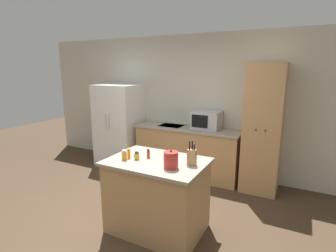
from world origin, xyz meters
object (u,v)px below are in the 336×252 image
(spice_bottle_tall_dark, at_px, (129,153))
(spice_bottle_short_red, at_px, (137,156))
(microwave, at_px, (207,120))
(refrigerator, at_px, (120,125))
(spice_bottle_green_herb, at_px, (124,155))
(spice_bottle_amber_oil, at_px, (148,154))
(fire_extinguisher, at_px, (97,150))
(knife_block, at_px, (192,157))
(kettle, at_px, (171,160))
(pantry_cabinet, at_px, (263,129))

(spice_bottle_tall_dark, height_order, spice_bottle_short_red, spice_bottle_tall_dark)
(microwave, relative_size, spice_bottle_short_red, 5.23)
(refrigerator, relative_size, spice_bottle_green_herb, 13.45)
(spice_bottle_amber_oil, height_order, fire_extinguisher, spice_bottle_amber_oil)
(knife_block, relative_size, spice_bottle_amber_oil, 2.63)
(refrigerator, distance_m, microwave, 1.86)
(spice_bottle_amber_oil, bearing_deg, kettle, -23.17)
(knife_block, distance_m, spice_bottle_tall_dark, 0.78)
(microwave, xyz_separation_m, spice_bottle_tall_dark, (-0.30, -1.95, -0.11))
(microwave, bearing_deg, spice_bottle_green_herb, -98.70)
(microwave, bearing_deg, spice_bottle_tall_dark, -98.71)
(refrigerator, bearing_deg, spice_bottle_short_red, -47.38)
(fire_extinguisher, bearing_deg, knife_block, -29.03)
(spice_bottle_tall_dark, xyz_separation_m, kettle, (0.60, -0.05, 0.03))
(fire_extinguisher, bearing_deg, spice_bottle_tall_dark, -38.82)
(spice_bottle_short_red, distance_m, spice_bottle_amber_oil, 0.15)
(pantry_cabinet, xyz_separation_m, fire_extinguisher, (-3.50, -0.08, -0.84))
(knife_block, xyz_separation_m, kettle, (-0.17, -0.18, -0.01))
(spice_bottle_green_herb, bearing_deg, spice_bottle_tall_dark, 81.69)
(pantry_cabinet, height_order, spice_bottle_green_herb, pantry_cabinet)
(kettle, bearing_deg, pantry_cabinet, 70.30)
(spice_bottle_tall_dark, height_order, kettle, kettle)
(spice_bottle_tall_dark, relative_size, spice_bottle_amber_oil, 1.17)
(spice_bottle_short_red, distance_m, kettle, 0.49)
(pantry_cabinet, height_order, kettle, pantry_cabinet)
(spice_bottle_amber_oil, relative_size, fire_extinguisher, 0.25)
(pantry_cabinet, bearing_deg, spice_bottle_tall_dark, -124.59)
(spice_bottle_green_herb, bearing_deg, refrigerator, 129.17)
(refrigerator, xyz_separation_m, pantry_cabinet, (2.82, 0.07, 0.20))
(refrigerator, distance_m, spice_bottle_green_herb, 2.42)
(refrigerator, bearing_deg, spice_bottle_tall_dark, -49.38)
(pantry_cabinet, xyz_separation_m, spice_bottle_amber_oil, (-1.08, -1.75, -0.07))
(fire_extinguisher, bearing_deg, kettle, -33.15)
(knife_block, distance_m, fire_extinguisher, 3.51)
(refrigerator, distance_m, spice_bottle_amber_oil, 2.42)
(pantry_cabinet, xyz_separation_m, microwave, (-0.99, 0.08, 0.04))
(refrigerator, relative_size, spice_bottle_amber_oil, 15.41)
(microwave, bearing_deg, spice_bottle_short_red, -95.50)
(spice_bottle_green_herb, xyz_separation_m, kettle, (0.61, 0.03, 0.04))
(pantry_cabinet, bearing_deg, spice_bottle_green_herb, -123.70)
(knife_block, relative_size, spice_bottle_green_herb, 2.30)
(spice_bottle_green_herb, height_order, fire_extinguisher, spice_bottle_green_herb)
(pantry_cabinet, relative_size, microwave, 4.19)
(kettle, bearing_deg, spice_bottle_tall_dark, 174.80)
(refrigerator, xyz_separation_m, spice_bottle_short_red, (1.65, -1.79, 0.12))
(spice_bottle_amber_oil, bearing_deg, microwave, 87.02)
(pantry_cabinet, relative_size, spice_bottle_short_red, 21.91)
(spice_bottle_green_herb, bearing_deg, fire_extinguisher, 139.78)
(microwave, height_order, fire_extinguisher, microwave)
(pantry_cabinet, distance_m, kettle, 2.04)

